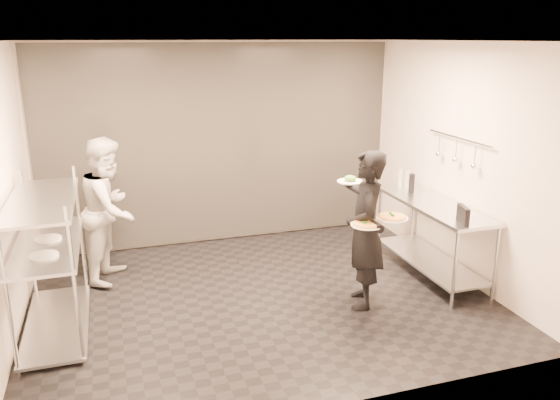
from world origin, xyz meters
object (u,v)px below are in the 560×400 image
object	(u,v)px
waiter	(365,230)
pos_monitor	(463,215)
bottle_green	(401,178)
bottle_clear	(407,179)
pizza_plate_far	(392,217)
pass_rack	(49,257)
prep_counter	(432,226)
pizza_plate_near	(367,224)
salad_plate	(350,180)
chef	(110,209)
bottle_dark	(412,183)

from	to	relation	value
waiter	pos_monitor	world-z (taller)	waiter
waiter	bottle_green	xyz separation A→B (m)	(1.14, 1.27, 0.18)
bottle_clear	pizza_plate_far	bearing A→B (deg)	-125.39
pizza_plate_far	bottle_clear	xyz separation A→B (m)	(1.02, 1.44, -0.04)
pizza_plate_far	bottle_clear	bearing A→B (deg)	54.61
pass_rack	bottle_clear	size ratio (longest dim) A/B	7.36
prep_counter	bottle_green	bearing A→B (deg)	90.68
pass_rack	pizza_plate_near	world-z (taller)	pass_rack
salad_plate	bottle_clear	world-z (taller)	salad_plate
prep_counter	pizza_plate_far	bearing A→B (deg)	-144.21
chef	pizza_plate_far	distance (m)	3.30
pass_rack	bottle_green	world-z (taller)	pass_rack
prep_counter	bottle_dark	size ratio (longest dim) A/B	7.29
pizza_plate_far	pos_monitor	distance (m)	0.84
bottle_green	bottle_clear	distance (m)	0.09
chef	pizza_plate_far	world-z (taller)	chef
chef	pizza_plate_near	distance (m)	3.07
pass_rack	pizza_plate_far	bearing A→B (deg)	-11.60
bottle_clear	bottle_green	bearing A→B (deg)	140.96
prep_counter	pizza_plate_far	xyz separation A→B (m)	(-0.96, -0.69, 0.44)
bottle_green	prep_counter	bearing A→B (deg)	-89.32
pizza_plate_near	pizza_plate_far	world-z (taller)	pizza_plate_far
bottle_clear	pos_monitor	bearing A→B (deg)	-96.99
pizza_plate_near	pizza_plate_far	bearing A→B (deg)	-0.03
prep_counter	bottle_dark	distance (m)	0.66
pizza_plate_far	chef	bearing A→B (deg)	147.05
pass_rack	chef	size ratio (longest dim) A/B	0.92
waiter	pass_rack	bearing A→B (deg)	-77.89
pass_rack	bottle_dark	world-z (taller)	pass_rack
chef	bottle_clear	distance (m)	3.81
prep_counter	chef	bearing A→B (deg)	163.57
bottle_green	bottle_dark	size ratio (longest dim) A/B	0.97
chef	bottle_clear	xyz separation A→B (m)	(3.79, -0.36, 0.16)
prep_counter	chef	size ratio (longest dim) A/B	1.04
prep_counter	pizza_plate_far	distance (m)	1.26
prep_counter	bottle_clear	xyz separation A→B (m)	(0.06, 0.74, 0.40)
bottle_green	pass_rack	bearing A→B (deg)	-169.48
bottle_clear	bottle_dark	xyz separation A→B (m)	(-0.08, -0.24, 0.01)
pass_rack	pizza_plate_near	size ratio (longest dim) A/B	4.91
prep_counter	bottle_dark	bearing A→B (deg)	92.01
pizza_plate_far	bottle_clear	world-z (taller)	bottle_clear
prep_counter	pos_monitor	distance (m)	0.83
pos_monitor	bottle_green	distance (m)	1.52
chef	pos_monitor	size ratio (longest dim) A/B	6.72
pass_rack	chef	bearing A→B (deg)	61.45
pizza_plate_near	pos_monitor	size ratio (longest dim) A/B	1.26
waiter	chef	world-z (taller)	chef
waiter	pizza_plate_near	size ratio (longest dim) A/B	5.29
pizza_plate_near	salad_plate	world-z (taller)	salad_plate
prep_counter	salad_plate	distance (m)	1.40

